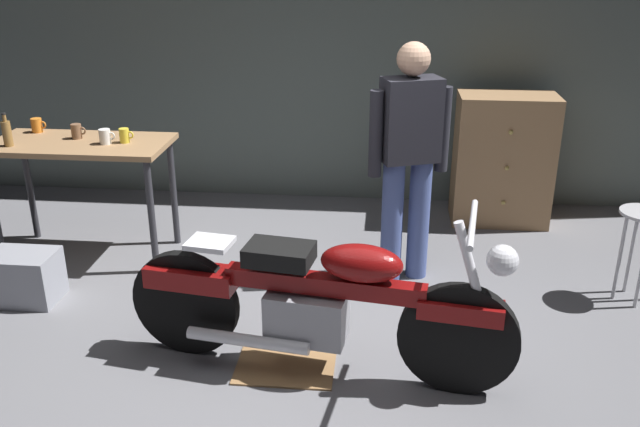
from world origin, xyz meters
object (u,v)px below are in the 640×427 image
(storage_bin, at_px, (24,277))
(wooden_dresser, at_px, (503,160))
(person_standing, at_px, (409,154))
(mug_white_ceramic, at_px, (105,137))
(mug_yellow_tall, at_px, (125,135))
(mug_brown_stoneware, at_px, (77,131))
(bottle, at_px, (7,133))
(motorcycle, at_px, (318,300))
(mug_orange_travel, at_px, (37,125))

(storage_bin, bearing_deg, wooden_dresser, 27.34)
(person_standing, bearing_deg, mug_white_ceramic, -23.09)
(mug_white_ceramic, xyz_separation_m, mug_yellow_tall, (0.13, 0.05, -0.00))
(mug_brown_stoneware, xyz_separation_m, bottle, (-0.40, -0.24, 0.04))
(wooden_dresser, distance_m, bottle, 3.87)
(person_standing, height_order, wooden_dresser, person_standing)
(motorcycle, height_order, mug_orange_travel, mug_orange_travel)
(person_standing, bearing_deg, mug_brown_stoneware, -25.49)
(storage_bin, bearing_deg, motorcycle, -16.76)
(wooden_dresser, bearing_deg, storage_bin, -152.66)
(wooden_dresser, height_order, mug_brown_stoneware, wooden_dresser)
(motorcycle, distance_m, bottle, 2.69)
(mug_brown_stoneware, relative_size, mug_yellow_tall, 1.05)
(motorcycle, distance_m, wooden_dresser, 2.71)
(mug_brown_stoneware, height_order, mug_white_ceramic, mug_brown_stoneware)
(storage_bin, distance_m, mug_white_ceramic, 1.12)
(storage_bin, xyz_separation_m, mug_brown_stoneware, (0.11, 0.83, 0.79))
(storage_bin, distance_m, mug_orange_travel, 1.28)
(mug_yellow_tall, relative_size, bottle, 0.44)
(motorcycle, bearing_deg, person_standing, 76.36)
(mug_orange_travel, height_order, bottle, bottle)
(wooden_dresser, xyz_separation_m, bottle, (-3.67, -1.15, 0.45))
(mug_yellow_tall, xyz_separation_m, mug_orange_travel, (-0.77, 0.21, 0.00))
(mug_white_ceramic, bearing_deg, person_standing, -3.20)
(mug_white_ceramic, bearing_deg, mug_yellow_tall, 20.65)
(wooden_dresser, height_order, mug_yellow_tall, wooden_dresser)
(mug_white_ceramic, distance_m, bottle, 0.68)
(person_standing, bearing_deg, motorcycle, 47.87)
(mug_white_ceramic, xyz_separation_m, bottle, (-0.67, -0.12, 0.04))
(motorcycle, bearing_deg, storage_bin, 171.83)
(person_standing, distance_m, mug_white_ceramic, 2.17)
(mug_orange_travel, bearing_deg, storage_bin, -74.32)
(person_standing, height_order, mug_white_ceramic, person_standing)
(mug_brown_stoneware, bearing_deg, mug_yellow_tall, -10.13)
(mug_yellow_tall, distance_m, bottle, 0.81)
(mug_white_ceramic, relative_size, bottle, 0.49)
(storage_bin, relative_size, mug_white_ceramic, 3.75)
(storage_bin, bearing_deg, mug_brown_stoneware, 82.72)
(person_standing, distance_m, wooden_dresser, 1.47)
(mug_brown_stoneware, bearing_deg, storage_bin, -97.28)
(bottle, bearing_deg, motorcycle, -27.26)
(person_standing, distance_m, bottle, 2.84)
(storage_bin, distance_m, mug_yellow_tall, 1.20)
(storage_bin, xyz_separation_m, mug_orange_travel, (-0.27, 0.97, 0.78))
(mug_yellow_tall, bearing_deg, mug_orange_travel, 164.61)
(wooden_dresser, distance_m, mug_orange_travel, 3.75)
(wooden_dresser, bearing_deg, mug_brown_stoneware, -164.38)
(mug_brown_stoneware, distance_m, mug_yellow_tall, 0.40)
(mug_white_ceramic, bearing_deg, mug_brown_stoneware, 156.11)
(mug_white_ceramic, height_order, mug_yellow_tall, mug_white_ceramic)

